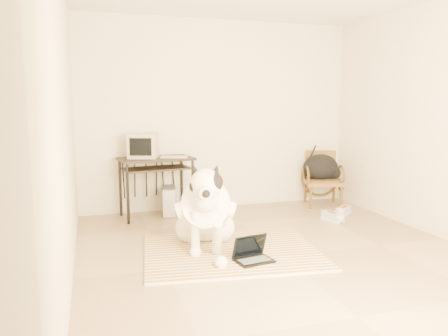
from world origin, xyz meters
name	(u,v)px	position (x,y,z in m)	size (l,w,h in m)	color
floor	(282,256)	(0.00, 0.00, 0.00)	(4.50, 4.50, 0.00)	#977D5D
wall_back	(219,116)	(0.00, 2.25, 1.35)	(4.50, 4.50, 0.00)	beige
wall_left	(64,125)	(-2.00, 0.00, 1.35)	(4.50, 4.50, 0.00)	beige
rug	(232,252)	(-0.45, 0.24, 0.01)	(1.93, 1.56, 0.02)	#B3691C
dog	(206,213)	(-0.67, 0.46, 0.39)	(0.69, 1.37, 0.98)	white
laptop	(252,254)	(-0.35, -0.07, 0.08)	(0.39, 0.31, 0.25)	black
computer_desk	(156,166)	(-0.97, 1.94, 0.69)	(1.03, 0.66, 0.81)	black
crt_monitor	(143,146)	(-1.13, 1.99, 0.97)	(0.46, 0.44, 0.32)	tan
desk_keyboard	(174,157)	(-0.74, 1.86, 0.82)	(0.36, 0.13, 0.02)	tan
pc_tower	(169,201)	(-0.79, 1.99, 0.19)	(0.25, 0.44, 0.39)	#515154
rattan_chair	(323,178)	(1.52, 1.88, 0.41)	(0.67, 0.65, 0.81)	brown
backpack	(322,168)	(1.52, 1.90, 0.56)	(0.58, 0.45, 0.40)	black
sneaker_left	(332,217)	(1.20, 1.04, 0.05)	(0.19, 0.34, 0.11)	silver
sneaker_right	(343,211)	(1.52, 1.28, 0.05)	(0.31, 0.29, 0.11)	silver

